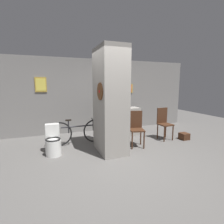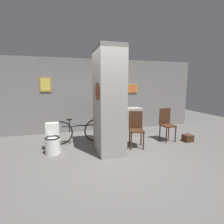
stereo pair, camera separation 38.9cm
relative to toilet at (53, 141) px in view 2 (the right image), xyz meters
name	(u,v)px [view 2 (the right image)]	position (x,y,z in m)	size (l,w,h in m)	color
ground_plane	(113,159)	(1.36, -0.78, -0.31)	(14.00, 14.00, 0.00)	#5B5956
wall_back	(93,96)	(1.36, 1.85, 0.99)	(8.00, 0.09, 2.60)	gray
pillar_center	(109,101)	(1.39, -0.26, 0.99)	(0.66, 1.03, 2.60)	gray
counter_shelf	(123,122)	(2.18, 0.87, 0.16)	(1.24, 0.44, 0.94)	gray
toilet	(53,141)	(0.00, 0.00, 0.00)	(0.37, 0.53, 0.73)	white
chair_near_pillar	(136,127)	(2.19, -0.18, 0.23)	(0.46, 0.46, 0.98)	#422616
chair_by_doorway	(167,123)	(3.31, 0.08, 0.23)	(0.40, 0.40, 0.98)	#422616
bicycle	(79,131)	(0.70, 0.56, 0.05)	(1.70, 0.42, 0.74)	black
bottle_tall	(123,105)	(2.16, 0.81, 0.75)	(0.07, 0.07, 0.34)	#19598C
floor_crate	(188,138)	(3.88, -0.20, -0.21)	(0.25, 0.25, 0.20)	#422616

